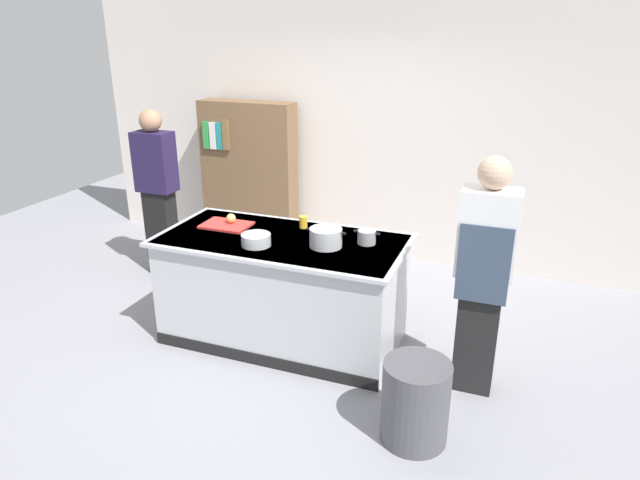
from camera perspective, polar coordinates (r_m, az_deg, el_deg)
ground_plane at (r=4.89m, az=-3.63°, el=-9.76°), size 10.00×10.00×0.00m
back_wall at (r=6.25m, az=4.12°, el=11.80°), size 6.40×0.12×3.00m
counter_island at (r=4.66m, az=-3.76°, el=-4.85°), size 1.98×0.98×0.90m
cutting_board at (r=4.82m, az=-9.43°, el=1.50°), size 0.40×0.28×0.02m
onion at (r=4.82m, az=-8.97°, el=2.17°), size 0.08×0.08×0.08m
stock_pot at (r=4.30m, az=0.59°, el=0.25°), size 0.32×0.25×0.15m
sauce_pan at (r=4.38m, az=4.73°, el=0.31°), size 0.21×0.14×0.11m
mixing_bowl at (r=4.36m, az=-6.47°, el=0.02°), size 0.23×0.23×0.09m
juice_cup at (r=4.71m, az=-1.69°, el=1.82°), size 0.07×0.07×0.10m
trash_bin at (r=3.74m, az=9.60°, el=-15.80°), size 0.43×0.43×0.55m
person_chef at (r=4.00m, az=16.17°, el=-3.20°), size 0.38×0.25×1.72m
person_guest at (r=6.01m, az=-16.05°, el=4.91°), size 0.38×0.24×1.72m
bookshelf at (r=6.57m, az=-7.16°, el=6.36°), size 1.10×0.31×1.70m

